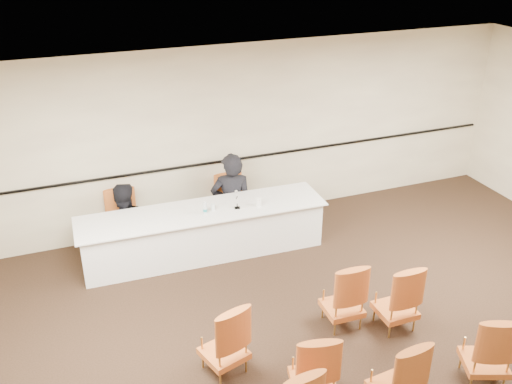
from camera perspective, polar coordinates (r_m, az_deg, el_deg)
floor at (r=7.02m, az=9.07°, el=-17.12°), size 10.00×10.00×0.00m
ceiling at (r=5.46m, az=11.26°, el=6.62°), size 10.00×10.00×0.00m
wall_back at (r=9.38m, az=-2.30°, el=5.61°), size 10.00×0.04×3.00m
wall_rail at (r=9.49m, az=-2.18°, el=3.27°), size 9.80×0.04×0.03m
panel_table at (r=8.80m, az=-5.26°, el=-4.02°), size 3.79×0.99×0.75m
panelist_main at (r=9.39m, az=-2.43°, el=-1.48°), size 0.78×0.60×1.89m
panelist_main_chair at (r=9.37m, az=-2.44°, el=-1.27°), size 0.52×0.52×0.95m
panelist_second at (r=9.17m, az=-13.02°, el=-3.79°), size 0.80×0.64×1.60m
panelist_second_chair at (r=9.09m, az=-13.12°, el=-2.90°), size 0.52×0.52×0.95m
papers at (r=8.74m, az=-1.70°, el=-1.31°), size 0.36×0.31×0.00m
microphone at (r=8.59m, az=-1.90°, el=-0.91°), size 0.13×0.19×0.25m
water_bottle at (r=8.48m, az=-5.12°, el=-1.55°), size 0.07×0.07×0.21m
drinking_glass at (r=8.60m, az=-4.32°, el=-1.51°), size 0.08×0.08×0.10m
coffee_cup at (r=8.69m, az=0.26°, el=-1.02°), size 0.10×0.10×0.13m
aud_chair_front_left at (r=6.63m, az=-3.27°, el=-14.33°), size 0.62×0.62×0.95m
aud_chair_front_mid at (r=7.36m, az=8.70°, el=-9.98°), size 0.52×0.52×0.95m
aud_chair_front_right at (r=7.46m, az=13.90°, el=-10.00°), size 0.50×0.50×0.95m
aud_chair_back_mid at (r=6.38m, az=13.92°, el=-17.22°), size 0.54×0.54×0.95m
aud_chair_back_right at (r=7.00m, az=22.12°, el=-14.11°), size 0.65×0.65×0.95m
aud_chair_extra at (r=6.32m, az=5.75°, el=-16.87°), size 0.60×0.60×0.95m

